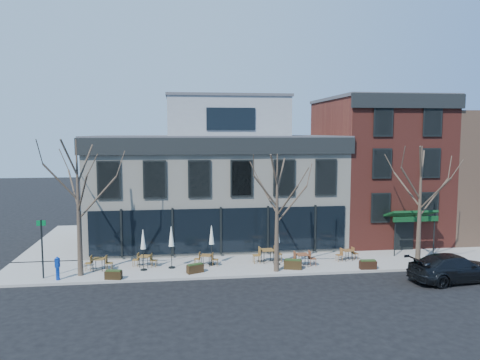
{
  "coord_description": "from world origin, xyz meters",
  "views": [
    {
      "loc": [
        -2.76,
        -30.73,
        8.47
      ],
      "look_at": [
        1.57,
        2.0,
        5.07
      ],
      "focal_mm": 35.0,
      "sensor_mm": 36.0,
      "label": 1
    }
  ],
  "objects": [
    {
      "name": "umbrella_2",
      "position": [
        -0.76,
        -2.07,
        1.93
      ],
      "size": [
        0.4,
        0.4,
        2.52
      ],
      "color": "black",
      "rests_on": "sidewalk_front"
    },
    {
      "name": "cafe_set_2",
      "position": [
        -1.12,
        -2.15,
        0.57
      ],
      "size": [
        1.59,
        0.79,
        0.82
      ],
      "color": "brown",
      "rests_on": "sidewalk_front"
    },
    {
      "name": "red_brick_building",
      "position": [
        13.0,
        4.98,
        5.64
      ],
      "size": [
        8.2,
        11.78,
        11.18
      ],
      "color": "maroon",
      "rests_on": "ground"
    },
    {
      "name": "sign_pole",
      "position": [
        -10.5,
        -3.5,
        2.07
      ],
      "size": [
        0.5,
        0.1,
        3.4
      ],
      "color": "black",
      "rests_on": "sidewalk_front"
    },
    {
      "name": "sidewalk_front",
      "position": [
        3.25,
        -2.15,
        0.07
      ],
      "size": [
        33.5,
        4.7,
        0.15
      ],
      "primitive_type": "cube",
      "color": "gray",
      "rests_on": "ground"
    },
    {
      "name": "sidewalk_side",
      "position": [
        -11.25,
        6.0,
        0.07
      ],
      "size": [
        4.5,
        12.0,
        0.15
      ],
      "primitive_type": "cube",
      "color": "gray",
      "rests_on": "ground"
    },
    {
      "name": "cafe_set_1",
      "position": [
        -4.91,
        -1.88,
        0.58
      ],
      "size": [
        1.62,
        0.76,
        0.83
      ],
      "color": "brown",
      "rests_on": "sidewalk_front"
    },
    {
      "name": "tree_corner",
      "position": [
        -8.49,
        -3.2,
        4.25
      ],
      "size": [
        3.93,
        3.98,
        7.92
      ],
      "color": "#382B21",
      "rests_on": "sidewalk_front"
    },
    {
      "name": "corner_building",
      "position": [
        0.07,
        5.07,
        4.72
      ],
      "size": [
        18.39,
        10.39,
        11.1
      ],
      "color": "beige",
      "rests_on": "ground"
    },
    {
      "name": "cafe_set_5",
      "position": [
        8.05,
        -2.17,
        0.58
      ],
      "size": [
        1.62,
        0.75,
        0.83
      ],
      "color": "brown",
      "rests_on": "sidewalk_front"
    },
    {
      "name": "cafe_set_0",
      "position": [
        -7.61,
        -2.32,
        0.61
      ],
      "size": [
        1.73,
        0.76,
        0.89
      ],
      "color": "brown",
      "rests_on": "sidewalk_front"
    },
    {
      "name": "umbrella_3",
      "position": [
        3.32,
        -2.53,
        2.05
      ],
      "size": [
        0.43,
        0.43,
        2.69
      ],
      "color": "black",
      "rests_on": "sidewalk_front"
    },
    {
      "name": "umbrella_1",
      "position": [
        -3.25,
        -2.42,
        1.98
      ],
      "size": [
        0.41,
        0.41,
        2.59
      ],
      "color": "black",
      "rests_on": "sidewalk_front"
    },
    {
      "name": "planter_3",
      "position": [
        8.62,
        -4.2,
        0.43
      ],
      "size": [
        1.03,
        0.46,
        0.56
      ],
      "color": "black",
      "rests_on": "sidewalk_front"
    },
    {
      "name": "planter_2",
      "position": [
        4.08,
        -3.6,
        0.45
      ],
      "size": [
        1.16,
        0.72,
        0.6
      ],
      "color": "black",
      "rests_on": "sidewalk_front"
    },
    {
      "name": "call_box",
      "position": [
        -9.6,
        -3.94,
        0.87
      ],
      "size": [
        0.27,
        0.27,
        1.36
      ],
      "color": "navy",
      "rests_on": "sidewalk_front"
    },
    {
      "name": "tree_right",
      "position": [
        12.01,
        -3.9,
        4.02
      ],
      "size": [
        3.72,
        3.77,
        7.48
      ],
      "color": "#382B21",
      "rests_on": "sidewalk_front"
    },
    {
      "name": "cafe_set_3",
      "position": [
        2.81,
        -1.93,
        0.67
      ],
      "size": [
        1.96,
        0.85,
        1.01
      ],
      "color": "brown",
      "rests_on": "sidewalk_front"
    },
    {
      "name": "cafe_set_4",
      "position": [
        4.79,
        -3.11,
        0.64
      ],
      "size": [
        1.82,
        0.76,
        0.95
      ],
      "color": "brown",
      "rests_on": "sidewalk_front"
    },
    {
      "name": "planter_0",
      "position": [
        -6.5,
        -4.2,
        0.41
      ],
      "size": [
        0.99,
        0.54,
        0.53
      ],
      "color": "black",
      "rests_on": "sidewalk_front"
    },
    {
      "name": "planter_1",
      "position": [
        -1.86,
        -3.61,
        0.42
      ],
      "size": [
        1.06,
        0.76,
        0.55
      ],
      "color": "black",
      "rests_on": "sidewalk_front"
    },
    {
      "name": "tree_mid",
      "position": [
        3.01,
        -3.9,
        3.79
      ],
      "size": [
        3.5,
        3.55,
        7.04
      ],
      "color": "#382B21",
      "rests_on": "sidewalk_front"
    },
    {
      "name": "parked_sedan",
      "position": [
        12.72,
        -6.65,
        0.78
      ],
      "size": [
        5.6,
        2.87,
        1.56
      ],
      "primitive_type": "imported",
      "rotation": [
        0.0,
        0.0,
        1.7
      ],
      "color": "black",
      "rests_on": "ground"
    },
    {
      "name": "umbrella_0",
      "position": [
        -4.93,
        -2.67,
        1.91
      ],
      "size": [
        0.4,
        0.4,
        2.49
      ],
      "color": "black",
      "rests_on": "sidewalk_front"
    },
    {
      "name": "ground",
      "position": [
        0.0,
        0.0,
        0.0
      ],
      "size": [
        120.0,
        120.0,
        0.0
      ],
      "primitive_type": "plane",
      "color": "black",
      "rests_on": "ground"
    }
  ]
}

